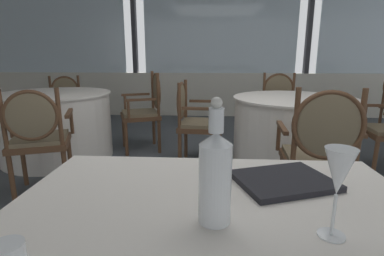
{
  "coord_description": "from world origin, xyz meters",
  "views": [
    {
      "loc": [
        -0.17,
        -2.2,
        1.19
      ],
      "look_at": [
        -0.23,
        -1.2,
        0.94
      ],
      "focal_mm": 27.91,
      "sensor_mm": 36.0,
      "label": 1
    }
  ],
  "objects_px": {
    "wine_glass": "(339,174)",
    "dining_chair_2_2": "(321,147)",
    "dining_chair_1_0": "(65,101)",
    "dining_chair_2_1": "(193,117)",
    "water_bottle": "(215,175)",
    "dining_chair_1_3": "(147,105)",
    "dining_chair_2_0": "(279,102)",
    "dining_chair_1_2": "(37,133)",
    "menu_book": "(283,181)"
  },
  "relations": [
    {
      "from": "wine_glass",
      "to": "dining_chair_1_0",
      "type": "distance_m",
      "value": 4.42
    },
    {
      "from": "wine_glass",
      "to": "dining_chair_1_2",
      "type": "bearing_deg",
      "value": 136.03
    },
    {
      "from": "dining_chair_1_0",
      "to": "dining_chair_2_1",
      "type": "xyz_separation_m",
      "value": [
        1.98,
        -1.13,
        0.02
      ]
    },
    {
      "from": "wine_glass",
      "to": "dining_chair_1_2",
      "type": "relative_size",
      "value": 0.23
    },
    {
      "from": "dining_chair_1_2",
      "to": "dining_chair_2_1",
      "type": "relative_size",
      "value": 1.02
    },
    {
      "from": "menu_book",
      "to": "dining_chair_2_1",
      "type": "relative_size",
      "value": 0.33
    },
    {
      "from": "menu_book",
      "to": "dining_chair_2_1",
      "type": "bearing_deg",
      "value": 81.15
    },
    {
      "from": "menu_book",
      "to": "dining_chair_2_1",
      "type": "xyz_separation_m",
      "value": [
        -0.43,
        2.23,
        -0.24
      ]
    },
    {
      "from": "water_bottle",
      "to": "dining_chair_1_2",
      "type": "xyz_separation_m",
      "value": [
        -1.45,
        1.61,
        -0.34
      ]
    },
    {
      "from": "menu_book",
      "to": "dining_chair_1_3",
      "type": "relative_size",
      "value": 0.3
    },
    {
      "from": "dining_chair_1_0",
      "to": "water_bottle",
      "type": "bearing_deg",
      "value": 10.92
    },
    {
      "from": "water_bottle",
      "to": "dining_chair_2_1",
      "type": "xyz_separation_m",
      "value": [
        -0.2,
        2.48,
        -0.36
      ]
    },
    {
      "from": "wine_glass",
      "to": "dining_chair_1_3",
      "type": "height_order",
      "value": "same"
    },
    {
      "from": "water_bottle",
      "to": "wine_glass",
      "type": "relative_size",
      "value": 1.48
    },
    {
      "from": "dining_chair_1_0",
      "to": "dining_chair_1_3",
      "type": "height_order",
      "value": "dining_chair_1_3"
    },
    {
      "from": "wine_glass",
      "to": "dining_chair_1_0",
      "type": "xyz_separation_m",
      "value": [
        -2.46,
        3.65,
        -0.4
      ]
    },
    {
      "from": "dining_chair_1_3",
      "to": "dining_chair_2_1",
      "type": "height_order",
      "value": "dining_chair_1_3"
    },
    {
      "from": "dining_chair_2_1",
      "to": "dining_chair_2_0",
      "type": "bearing_deg",
      "value": 45.05
    },
    {
      "from": "dining_chair_1_0",
      "to": "dining_chair_2_0",
      "type": "relative_size",
      "value": 0.93
    },
    {
      "from": "dining_chair_2_2",
      "to": "dining_chair_2_0",
      "type": "bearing_deg",
      "value": 0.0
    },
    {
      "from": "dining_chair_1_2",
      "to": "dining_chair_2_0",
      "type": "distance_m",
      "value": 2.99
    },
    {
      "from": "water_bottle",
      "to": "dining_chair_2_2",
      "type": "height_order",
      "value": "water_bottle"
    },
    {
      "from": "wine_glass",
      "to": "dining_chair_2_2",
      "type": "height_order",
      "value": "dining_chair_2_2"
    },
    {
      "from": "dining_chair_2_0",
      "to": "dining_chair_2_1",
      "type": "relative_size",
      "value": 1.04
    },
    {
      "from": "dining_chair_2_1",
      "to": "dining_chair_1_0",
      "type": "bearing_deg",
      "value": 155.03
    },
    {
      "from": "dining_chair_1_0",
      "to": "dining_chair_1_3",
      "type": "xyz_separation_m",
      "value": [
        1.37,
        -0.62,
        0.05
      ]
    },
    {
      "from": "wine_glass",
      "to": "dining_chair_1_3",
      "type": "xyz_separation_m",
      "value": [
        -1.08,
        3.03,
        -0.35
      ]
    },
    {
      "from": "dining_chair_1_0",
      "to": "dining_chair_2_0",
      "type": "bearing_deg",
      "value": 66.58
    },
    {
      "from": "dining_chair_1_0",
      "to": "dining_chair_2_2",
      "type": "relative_size",
      "value": 0.9
    },
    {
      "from": "dining_chair_1_3",
      "to": "water_bottle",
      "type": "bearing_deg",
      "value": 84.93
    },
    {
      "from": "menu_book",
      "to": "dining_chair_1_2",
      "type": "xyz_separation_m",
      "value": [
        -1.68,
        1.36,
        -0.22
      ]
    },
    {
      "from": "dining_chair_1_0",
      "to": "dining_chair_2_2",
      "type": "distance_m",
      "value": 3.71
    },
    {
      "from": "dining_chair_1_0",
      "to": "dining_chair_2_2",
      "type": "height_order",
      "value": "dining_chair_2_2"
    },
    {
      "from": "dining_chair_1_0",
      "to": "dining_chair_2_1",
      "type": "distance_m",
      "value": 2.28
    },
    {
      "from": "wine_glass",
      "to": "dining_chair_2_1",
      "type": "relative_size",
      "value": 0.24
    },
    {
      "from": "wine_glass",
      "to": "dining_chair_1_3",
      "type": "distance_m",
      "value": 3.24
    },
    {
      "from": "dining_chair_1_0",
      "to": "dining_chair_2_2",
      "type": "xyz_separation_m",
      "value": [
        2.94,
        -2.26,
        0.05
      ]
    },
    {
      "from": "dining_chair_1_3",
      "to": "dining_chair_2_1",
      "type": "distance_m",
      "value": 0.79
    },
    {
      "from": "dining_chair_1_0",
      "to": "dining_chair_2_1",
      "type": "relative_size",
      "value": 0.97
    },
    {
      "from": "dining_chair_1_0",
      "to": "dining_chair_2_1",
      "type": "height_order",
      "value": "dining_chair_2_1"
    },
    {
      "from": "dining_chair_2_1",
      "to": "water_bottle",
      "type": "bearing_deg",
      "value": -80.82
    },
    {
      "from": "dining_chair_1_2",
      "to": "dining_chair_2_2",
      "type": "distance_m",
      "value": 2.22
    },
    {
      "from": "menu_book",
      "to": "dining_chair_1_3",
      "type": "xyz_separation_m",
      "value": [
        -1.04,
        2.73,
        -0.21
      ]
    },
    {
      "from": "wine_glass",
      "to": "dining_chair_1_3",
      "type": "relative_size",
      "value": 0.22
    },
    {
      "from": "dining_chair_1_3",
      "to": "dining_chair_2_1",
      "type": "bearing_deg",
      "value": 120.3
    },
    {
      "from": "dining_chair_2_0",
      "to": "wine_glass",
      "type": "bearing_deg",
      "value": -5.95
    },
    {
      "from": "dining_chair_2_0",
      "to": "dining_chair_1_0",
      "type": "bearing_deg",
      "value": -88.51
    },
    {
      "from": "dining_chair_1_2",
      "to": "dining_chair_2_0",
      "type": "relative_size",
      "value": 0.99
    },
    {
      "from": "dining_chair_1_3",
      "to": "dining_chair_2_2",
      "type": "distance_m",
      "value": 2.27
    },
    {
      "from": "water_bottle",
      "to": "dining_chair_1_0",
      "type": "xyz_separation_m",
      "value": [
        -2.18,
        3.6,
        -0.38
      ]
    }
  ]
}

